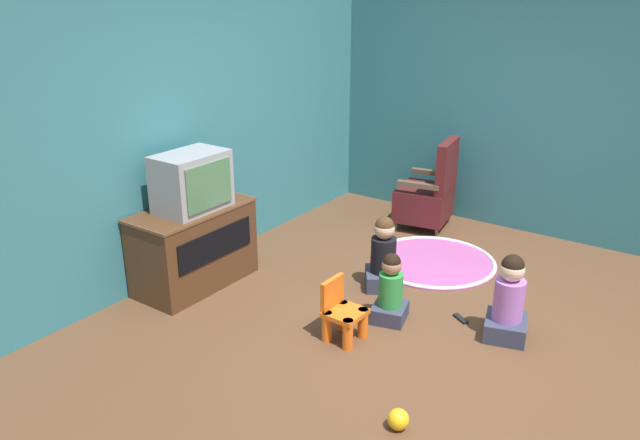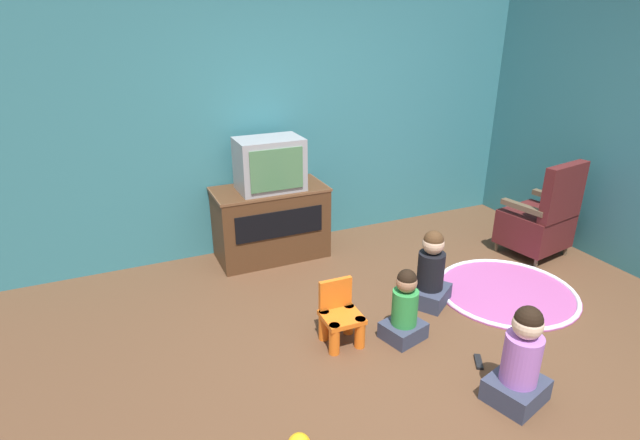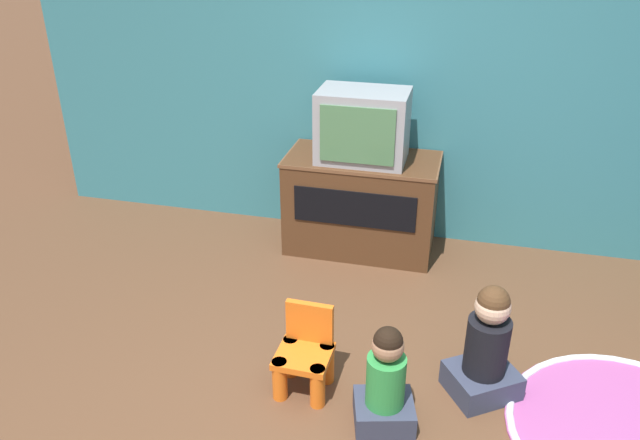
{
  "view_description": "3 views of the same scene",
  "coord_description": "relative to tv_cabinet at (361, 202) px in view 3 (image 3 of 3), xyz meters",
  "views": [
    {
      "loc": [
        -3.84,
        -1.81,
        2.5
      ],
      "look_at": [
        -0.15,
        0.82,
        0.75
      ],
      "focal_mm": 35.0,
      "sensor_mm": 36.0,
      "label": 1
    },
    {
      "loc": [
        -1.83,
        -2.33,
        2.22
      ],
      "look_at": [
        -0.32,
        1.04,
        0.69
      ],
      "focal_mm": 28.0,
      "sensor_mm": 36.0,
      "label": 2
    },
    {
      "loc": [
        0.24,
        -2.05,
        2.3
      ],
      "look_at": [
        -0.53,
        1.04,
        0.66
      ],
      "focal_mm": 35.0,
      "sensor_mm": 36.0,
      "label": 3
    }
  ],
  "objects": [
    {
      "name": "wall_back",
      "position": [
        0.24,
        0.35,
        1.01
      ],
      "size": [
        5.57,
        0.12,
        2.75
      ],
      "color": "teal",
      "rests_on": "ground_plane"
    },
    {
      "name": "tv_cabinet",
      "position": [
        0.0,
        0.0,
        0.0
      ],
      "size": [
        1.07,
        0.54,
        0.71
      ],
      "color": "#4C2D19",
      "rests_on": "ground_plane"
    },
    {
      "name": "television",
      "position": [
        0.0,
        -0.04,
        0.58
      ],
      "size": [
        0.6,
        0.41,
        0.48
      ],
      "color": "#939399",
      "rests_on": "tv_cabinet"
    },
    {
      "name": "yellow_kid_chair",
      "position": [
        -0.0,
        -1.54,
        -0.18
      ],
      "size": [
        0.28,
        0.27,
        0.46
      ],
      "rotation": [
        0.0,
        0.0,
        -0.02
      ],
      "color": "orange",
      "rests_on": "ground_plane"
    },
    {
      "name": "play_mat",
      "position": [
        1.62,
        -1.51,
        -0.36
      ],
      "size": [
        1.19,
        1.19,
        0.04
      ],
      "color": "#A54C8C",
      "rests_on": "ground_plane"
    },
    {
      "name": "child_watching_center",
      "position": [
        0.9,
        -1.37,
        -0.08
      ],
      "size": [
        0.44,
        0.42,
        0.65
      ],
      "rotation": [
        0.0,
        0.0,
        0.59
      ],
      "color": "#33384C",
      "rests_on": "ground_plane"
    },
    {
      "name": "child_watching_right",
      "position": [
        0.44,
        -1.7,
        -0.12
      ],
      "size": [
        0.34,
        0.32,
        0.56
      ],
      "rotation": [
        0.0,
        0.0,
        0.26
      ],
      "color": "#33384C",
      "rests_on": "ground_plane"
    }
  ]
}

